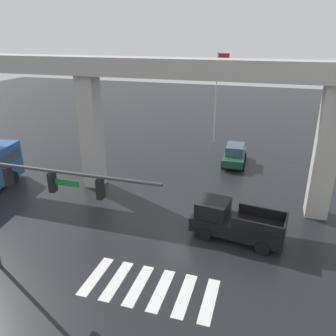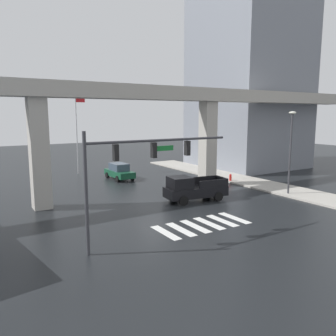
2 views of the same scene
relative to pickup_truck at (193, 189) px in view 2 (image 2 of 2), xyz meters
name	(u,v)px [view 2 (image 2 of 2)]	position (x,y,z in m)	size (l,w,h in m)	color
ground_plane	(155,204)	(-3.04, 0.84, -0.99)	(120.00, 120.00, 0.00)	black
crosswalk_stripes	(202,225)	(-3.04, -5.27, -0.98)	(6.05, 2.80, 0.01)	silver
elevated_overpass	(135,102)	(-3.04, 4.20, 6.99)	(55.52, 1.93, 9.42)	#ADA89E
office_building	(250,26)	(17.62, 11.96, 17.31)	(12.16, 12.58, 36.61)	gray
sidewalk_east	(251,182)	(9.54, 2.84, -0.91)	(4.00, 36.00, 0.15)	#ADA89E
pickup_truck	(193,189)	(0.00, 0.00, 0.00)	(5.31, 2.58, 2.08)	black
sedan_dark_green	(119,171)	(-1.23, 11.86, -0.14)	(2.06, 4.35, 1.72)	#14472D
traffic_signal_mast	(135,161)	(-8.10, -5.98, 3.57)	(8.69, 0.32, 6.20)	#38383D
street_lamp_near_corner	(291,143)	(8.34, -2.72, 3.57)	(0.44, 0.70, 7.24)	#38383D
fire_hydrant	(230,178)	(7.94, 4.26, -0.56)	(0.24, 0.24, 0.85)	red
flagpole	(77,128)	(-3.94, 17.43, 4.39)	(1.16, 0.12, 9.21)	silver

